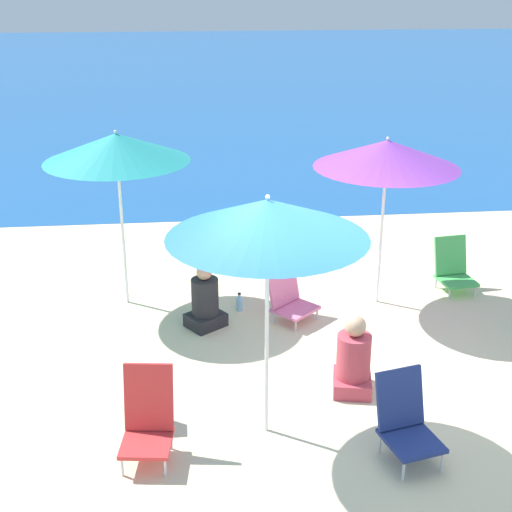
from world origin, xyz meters
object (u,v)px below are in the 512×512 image
at_px(beach_chair_navy, 405,419).
at_px(beach_chair_green, 453,267).
at_px(beach_chair_red, 148,417).
at_px(backpack_blue, 147,409).
at_px(beach_chair_pink, 288,292).
at_px(beach_umbrella_blue, 267,219).
at_px(beach_umbrella_teal, 116,148).
at_px(water_bottle, 239,304).
at_px(person_seated_far, 353,361).
at_px(beach_umbrella_purple, 387,154).
at_px(person_seated_near, 205,302).

height_order(beach_chair_navy, beach_chair_green, beach_chair_navy).
xyz_separation_m(beach_chair_red, backpack_blue, (-0.04, 0.44, -0.21)).
distance_m(beach_chair_pink, beach_chair_green, 2.39).
distance_m(beach_umbrella_blue, beach_chair_green, 4.39).
bearing_deg(beach_chair_pink, beach_umbrella_teal, 119.29).
relative_size(beach_umbrella_teal, backpack_blue, 6.58).
bearing_deg(beach_umbrella_teal, beach_chair_navy, -52.13).
bearing_deg(water_bottle, beach_umbrella_teal, 164.77).
bearing_deg(person_seated_far, beach_umbrella_purple, 80.00).
relative_size(beach_umbrella_purple, water_bottle, 9.07).
height_order(beach_umbrella_teal, water_bottle, beach_umbrella_teal).
xyz_separation_m(backpack_blue, water_bottle, (1.05, 2.31, -0.07)).
height_order(beach_umbrella_teal, person_seated_near, beach_umbrella_teal).
bearing_deg(beach_umbrella_purple, person_seated_far, -111.43).
distance_m(beach_chair_green, backpack_blue, 4.74).
bearing_deg(beach_chair_red, beach_umbrella_blue, 19.79).
relative_size(beach_chair_red, water_bottle, 3.47).
bearing_deg(beach_umbrella_purple, beach_chair_navy, -100.61).
bearing_deg(beach_umbrella_blue, beach_chair_pink, 76.97).
distance_m(beach_chair_red, beach_chair_green, 4.97).
bearing_deg(person_seated_near, beach_chair_pink, 60.45).
bearing_deg(beach_chair_green, beach_chair_pink, -172.25).
height_order(beach_umbrella_purple, beach_chair_navy, beach_umbrella_purple).
height_order(person_seated_far, backpack_blue, person_seated_far).
xyz_separation_m(beach_chair_red, beach_chair_green, (3.87, 3.11, -0.07)).
distance_m(person_seated_far, backpack_blue, 2.08).
height_order(beach_chair_red, beach_chair_green, beach_chair_red).
distance_m(beach_umbrella_blue, person_seated_far, 2.05).
xyz_separation_m(beach_chair_pink, water_bottle, (-0.56, 0.27, -0.26)).
bearing_deg(backpack_blue, beach_umbrella_purple, 40.18).
xyz_separation_m(beach_umbrella_teal, water_bottle, (1.40, -0.38, -1.92)).
relative_size(beach_chair_pink, water_bottle, 3.32).
bearing_deg(beach_umbrella_teal, beach_umbrella_blue, -63.39).
distance_m(beach_umbrella_purple, beach_chair_pink, 2.02).
height_order(beach_umbrella_teal, beach_chair_green, beach_umbrella_teal).
bearing_deg(person_seated_far, beach_umbrella_teal, 147.42).
relative_size(beach_umbrella_purple, beach_chair_pink, 2.73).
bearing_deg(beach_chair_navy, person_seated_far, 88.02).
bearing_deg(beach_chair_green, person_seated_near, -175.10).
height_order(beach_chair_red, backpack_blue, beach_chair_red).
relative_size(beach_umbrella_blue, beach_chair_red, 2.77).
xyz_separation_m(person_seated_near, person_seated_far, (1.42, -1.55, 0.02)).
bearing_deg(beach_umbrella_teal, beach_umbrella_purple, -5.52).
bearing_deg(beach_umbrella_purple, beach_umbrella_blue, -123.73).
xyz_separation_m(beach_umbrella_blue, backpack_blue, (-1.10, 0.20, -1.90)).
distance_m(beach_umbrella_purple, backpack_blue, 4.09).
bearing_deg(backpack_blue, person_seated_near, 72.30).
bearing_deg(beach_chair_navy, water_bottle, 98.36).
bearing_deg(backpack_blue, beach_chair_navy, -16.37).
relative_size(beach_umbrella_purple, beach_umbrella_blue, 0.94).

